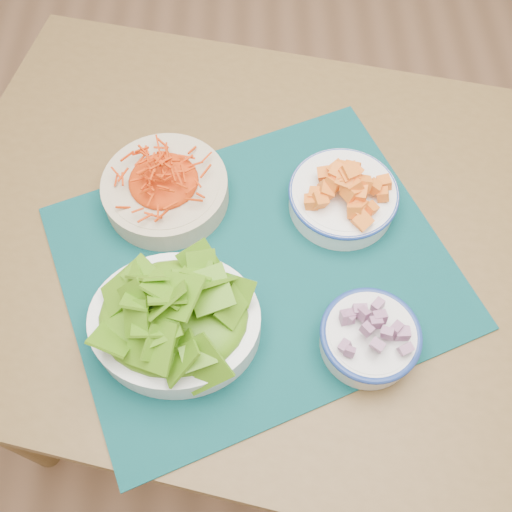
% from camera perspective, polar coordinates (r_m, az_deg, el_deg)
% --- Properties ---
extents(ground, '(4.00, 4.00, 0.00)m').
position_cam_1_polar(ground, '(1.71, 0.52, -3.08)').
color(ground, '#A1714D').
rests_on(ground, ground).
extents(table, '(1.37, 1.08, 0.75)m').
position_cam_1_polar(table, '(1.01, 4.50, -0.89)').
color(table, brown).
rests_on(table, ground).
extents(placemat, '(0.72, 0.66, 0.00)m').
position_cam_1_polar(placemat, '(0.89, -0.00, -0.99)').
color(placemat, '#042B2D').
rests_on(placemat, table).
extents(carrot_bowl, '(0.24, 0.24, 0.07)m').
position_cam_1_polar(carrot_bowl, '(0.94, -9.10, 6.91)').
color(carrot_bowl, beige).
rests_on(carrot_bowl, placemat).
extents(squash_bowl, '(0.22, 0.22, 0.08)m').
position_cam_1_polar(squash_bowl, '(0.92, 8.77, 6.29)').
color(squash_bowl, white).
rests_on(squash_bowl, placemat).
extents(lettuce_bowl, '(0.25, 0.22, 0.12)m').
position_cam_1_polar(lettuce_bowl, '(0.80, -8.24, -5.98)').
color(lettuce_bowl, white).
rests_on(lettuce_bowl, placemat).
extents(onion_bowl, '(0.16, 0.16, 0.07)m').
position_cam_1_polar(onion_bowl, '(0.82, 11.34, -7.84)').
color(onion_bowl, silver).
rests_on(onion_bowl, placemat).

